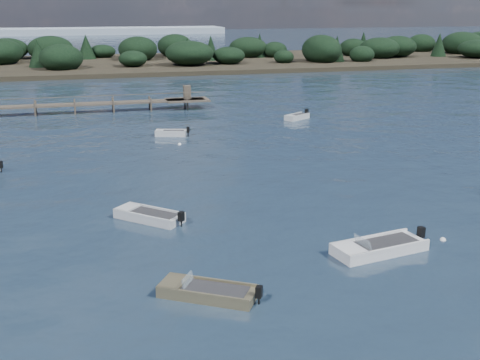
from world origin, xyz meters
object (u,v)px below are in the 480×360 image
object	(u,v)px
dinghy_mid_grey	(149,217)
dinghy_near_olive	(207,294)
dinghy_mid_white_a	(379,249)
tender_far_grey_b	(297,118)
tender_far_white	(171,134)

from	to	relation	value
dinghy_mid_grey	dinghy_near_olive	bearing A→B (deg)	-82.72
dinghy_mid_white_a	tender_far_grey_b	bearing A→B (deg)	76.46
tender_far_white	dinghy_mid_grey	bearing A→B (deg)	-101.78
tender_far_grey_b	dinghy_mid_grey	bearing A→B (deg)	-125.01
dinghy_mid_white_a	dinghy_near_olive	world-z (taller)	dinghy_mid_white_a
tender_far_grey_b	dinghy_mid_grey	size ratio (longest dim) A/B	0.81
tender_far_grey_b	dinghy_near_olive	world-z (taller)	tender_far_grey_b
dinghy_mid_white_a	tender_far_white	bearing A→B (deg)	101.21
dinghy_mid_white_a	dinghy_near_olive	distance (m)	9.68
dinghy_mid_white_a	tender_far_white	size ratio (longest dim) A/B	1.62
dinghy_mid_white_a	dinghy_mid_grey	xyz separation A→B (m)	(-10.67, 7.71, -0.01)
tender_far_white	dinghy_mid_grey	size ratio (longest dim) A/B	0.82
tender_far_grey_b	dinghy_mid_grey	distance (m)	33.26
dinghy_mid_white_a	tender_far_white	xyz separation A→B (m)	(-5.98, 30.18, -0.00)
tender_far_white	dinghy_near_olive	size ratio (longest dim) A/B	0.76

